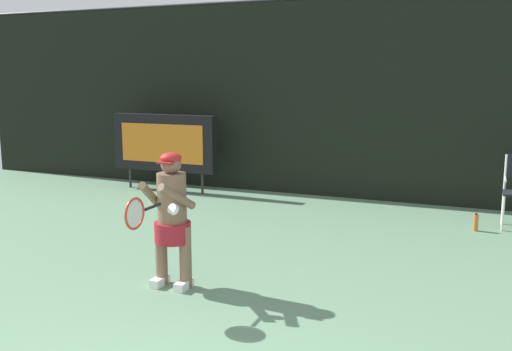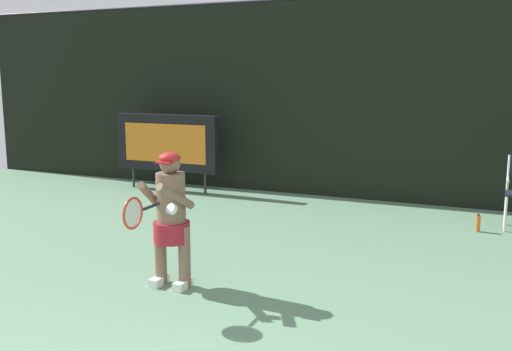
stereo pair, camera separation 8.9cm
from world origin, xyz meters
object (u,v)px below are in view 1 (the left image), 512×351
scoreboard (164,143)px  water_bottle (476,223)px  tennis_racket (136,213)px  tennis_player (172,215)px

scoreboard → water_bottle: scoreboard is taller
water_bottle → tennis_racket: tennis_racket is taller
tennis_player → tennis_racket: tennis_player is taller
tennis_racket → water_bottle: bearing=71.8°
scoreboard → water_bottle: (5.77, -0.83, -0.82)m
scoreboard → tennis_racket: bearing=-61.0°
scoreboard → tennis_player: 5.29m
scoreboard → tennis_player: size_ratio=1.51×
scoreboard → tennis_racket: size_ratio=3.65×
water_bottle → tennis_player: tennis_player is taller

